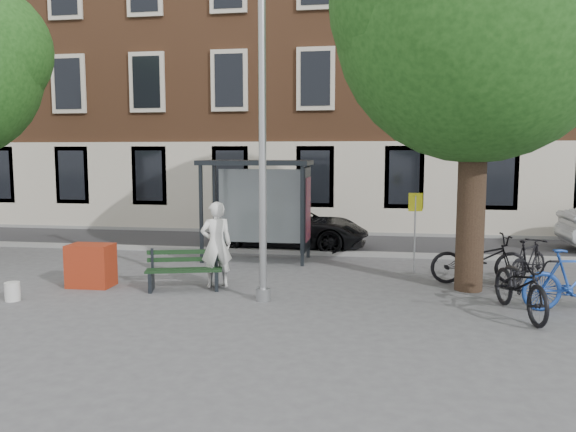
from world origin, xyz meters
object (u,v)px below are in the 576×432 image
(bike_d, at_px, (528,262))
(notice_sign, at_px, (415,215))
(bike_b, at_px, (575,280))
(red_stand, at_px, (91,265))
(painter, at_px, (216,244))
(bench, at_px, (184,272))
(bike_a, at_px, (479,259))
(lamppost, at_px, (263,154))
(car_dark, at_px, (291,227))
(bike_c, at_px, (521,285))
(bus_shelter, at_px, (272,187))

(bike_d, xyz_separation_m, notice_sign, (-2.32, 0.89, 0.86))
(bike_b, xyz_separation_m, red_stand, (-9.41, 0.41, -0.11))
(painter, distance_m, bench, 0.87)
(bike_a, bearing_deg, lamppost, 109.31)
(bench, relative_size, notice_sign, 0.86)
(bike_d, height_order, car_dark, car_dark)
(bench, bearing_deg, car_dark, 60.42)
(bike_c, distance_m, notice_sign, 3.74)
(bike_b, distance_m, bike_c, 1.08)
(bike_d, bearing_deg, notice_sign, 16.92)
(bike_b, relative_size, bike_d, 1.12)
(bench, xyz_separation_m, bike_b, (7.39, -0.47, 0.20))
(lamppost, bearing_deg, bike_c, -3.18)
(bike_b, height_order, bike_c, bike_b)
(lamppost, xyz_separation_m, car_dark, (-0.40, 6.00, -2.15))
(bench, xyz_separation_m, bike_d, (7.10, 1.51, 0.14))
(bus_shelter, height_order, notice_sign, bus_shelter)
(bus_shelter, bearing_deg, red_stand, -132.15)
(car_dark, bearing_deg, lamppost, -173.12)
(bike_b, relative_size, car_dark, 0.41)
(painter, bearing_deg, bus_shelter, -125.67)
(red_stand, bearing_deg, lamppost, -8.38)
(lamppost, height_order, red_stand, lamppost)
(lamppost, bearing_deg, bike_a, 26.29)
(painter, xyz_separation_m, bike_c, (5.79, -1.23, -0.36))
(bus_shelter, xyz_separation_m, bench, (-1.18, -3.48, -1.55))
(bike_a, relative_size, red_stand, 2.29)
(bike_a, xyz_separation_m, bike_c, (0.29, -2.38, 0.00))
(bike_b, relative_size, bike_c, 0.90)
(car_dark, bearing_deg, red_stand, 150.94)
(lamppost, relative_size, bus_shelter, 2.14)
(bus_shelter, relative_size, notice_sign, 1.51)
(bike_c, bearing_deg, bus_shelter, 129.70)
(painter, relative_size, bench, 1.11)
(bike_a, xyz_separation_m, car_dark, (-4.70, 3.87, 0.10))
(painter, relative_size, bike_a, 0.88)
(bench, distance_m, red_stand, 2.03)
(bike_c, xyz_separation_m, bike_d, (0.72, 2.39, -0.04))
(bus_shelter, bearing_deg, bike_d, -18.41)
(bus_shelter, distance_m, bench, 3.99)
(car_dark, relative_size, notice_sign, 2.43)
(bike_d, distance_m, notice_sign, 2.62)
(car_dark, bearing_deg, notice_sign, -128.14)
(painter, height_order, car_dark, painter)
(bus_shelter, xyz_separation_m, bike_b, (6.20, -3.95, -1.36))
(bus_shelter, bearing_deg, notice_sign, -16.69)
(lamppost, xyz_separation_m, bike_c, (4.59, -0.26, -2.24))
(painter, distance_m, notice_sign, 4.69)
(bike_a, bearing_deg, bus_shelter, 61.06)
(bus_shelter, distance_m, bike_b, 7.48)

